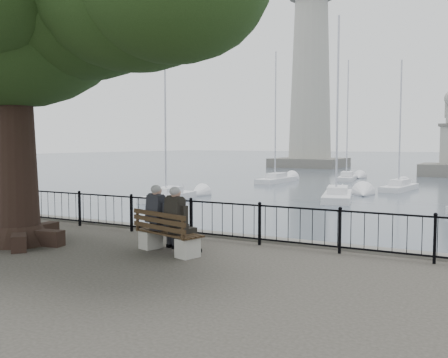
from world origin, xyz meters
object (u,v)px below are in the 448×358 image
Objects in this scene: bench at (167,238)px; person_right at (180,223)px; lighthouse at (311,81)px; person_left at (161,220)px.

bench is 1.25× the size of person_right.
lighthouse is at bearing 106.25° from person_right.
bench is at bearing -74.06° from lighthouse.
lighthouse reaches higher than person_left.
lighthouse is (-17.51, 61.33, 11.19)m from bench.
lighthouse is (-17.22, 61.14, 10.82)m from person_left.
person_right is 0.05× the size of lighthouse.
lighthouse is at bearing 105.73° from person_left.
person_left is (-0.29, 0.20, 0.37)m from bench.
lighthouse reaches higher than bench.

